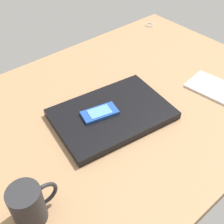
{
  "coord_description": "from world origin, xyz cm",
  "views": [
    {
      "loc": [
        -44.0,
        -49.87,
        61.51
      ],
      "look_at": [
        -4.37,
        -3.13,
        5.0
      ],
      "focal_mm": 44.83,
      "sensor_mm": 36.0,
      "label": 1
    }
  ],
  "objects_px": {
    "notepad": "(214,88)",
    "key_ring": "(149,25)",
    "coffee_mug": "(29,205)",
    "laptop_closed": "(112,114)",
    "cell_phone_on_laptop": "(100,113)"
  },
  "relations": [
    {
      "from": "notepad",
      "to": "key_ring",
      "type": "height_order",
      "value": "notepad"
    },
    {
      "from": "coffee_mug",
      "to": "key_ring",
      "type": "relative_size",
      "value": 2.79
    },
    {
      "from": "laptop_closed",
      "to": "cell_phone_on_laptop",
      "type": "relative_size",
      "value": 2.96
    },
    {
      "from": "laptop_closed",
      "to": "coffee_mug",
      "type": "distance_m",
      "value": 0.36
    },
    {
      "from": "coffee_mug",
      "to": "key_ring",
      "type": "distance_m",
      "value": 1.0
    },
    {
      "from": "notepad",
      "to": "coffee_mug",
      "type": "distance_m",
      "value": 0.69
    },
    {
      "from": "laptop_closed",
      "to": "cell_phone_on_laptop",
      "type": "height_order",
      "value": "cell_phone_on_laptop"
    },
    {
      "from": "notepad",
      "to": "laptop_closed",
      "type": "bearing_deg",
      "value": 153.73
    },
    {
      "from": "coffee_mug",
      "to": "key_ring",
      "type": "bearing_deg",
      "value": 29.38
    },
    {
      "from": "laptop_closed",
      "to": "coffee_mug",
      "type": "height_order",
      "value": "coffee_mug"
    },
    {
      "from": "laptop_closed",
      "to": "key_ring",
      "type": "relative_size",
      "value": 8.88
    },
    {
      "from": "cell_phone_on_laptop",
      "to": "coffee_mug",
      "type": "xyz_separation_m",
      "value": [
        -0.3,
        -0.14,
        0.02
      ]
    },
    {
      "from": "notepad",
      "to": "key_ring",
      "type": "distance_m",
      "value": 0.51
    },
    {
      "from": "cell_phone_on_laptop",
      "to": "notepad",
      "type": "distance_m",
      "value": 0.41
    },
    {
      "from": "laptop_closed",
      "to": "cell_phone_on_laptop",
      "type": "xyz_separation_m",
      "value": [
        -0.04,
        0.01,
        0.02
      ]
    }
  ]
}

